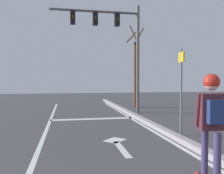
% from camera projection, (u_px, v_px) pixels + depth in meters
% --- Properties ---
extents(lane_line_center, '(0.12, 20.00, 0.01)m').
position_uv_depth(lane_line_center, '(43.00, 140.00, 6.62)').
color(lane_line_center, silver).
rests_on(lane_line_center, ground).
extents(lane_line_curbside, '(0.12, 20.00, 0.01)m').
position_uv_depth(lane_line_curbside, '(158.00, 134.00, 7.27)').
color(lane_line_curbside, silver).
rests_on(lane_line_curbside, ground).
extents(stop_bar, '(3.58, 0.40, 0.01)m').
position_uv_depth(stop_bar, '(93.00, 119.00, 10.15)').
color(stop_bar, silver).
rests_on(stop_bar, ground).
extents(lane_arrow_stem, '(0.16, 1.40, 0.01)m').
position_uv_depth(lane_arrow_stem, '(122.00, 149.00, 5.72)').
color(lane_arrow_stem, silver).
rests_on(lane_arrow_stem, ground).
extents(lane_arrow_head, '(0.71, 0.71, 0.01)m').
position_uv_depth(lane_arrow_head, '(115.00, 140.00, 6.55)').
color(lane_arrow_head, silver).
rests_on(lane_arrow_head, ground).
extents(curb_strip, '(0.24, 24.00, 0.14)m').
position_uv_depth(curb_strip, '(166.00, 132.00, 7.31)').
color(curb_strip, '#9F959D').
rests_on(curb_strip, ground).
extents(skater, '(0.47, 0.63, 1.68)m').
position_uv_depth(skater, '(212.00, 113.00, 3.67)').
color(skater, '#423862').
rests_on(skater, skateboard).
extents(traffic_signal_mast, '(4.42, 0.34, 5.41)m').
position_uv_depth(traffic_signal_mast, '(113.00, 35.00, 11.74)').
color(traffic_signal_mast, '#5F5F5C').
rests_on(traffic_signal_mast, ground).
extents(street_sign_post, '(0.11, 0.44, 2.60)m').
position_uv_depth(street_sign_post, '(181.00, 80.00, 7.04)').
color(street_sign_post, slate).
rests_on(street_sign_post, ground).
extents(roadside_tree, '(1.11, 1.02, 4.96)m').
position_uv_depth(roadside_tree, '(136.00, 71.00, 14.49)').
color(roadside_tree, brown).
rests_on(roadside_tree, ground).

